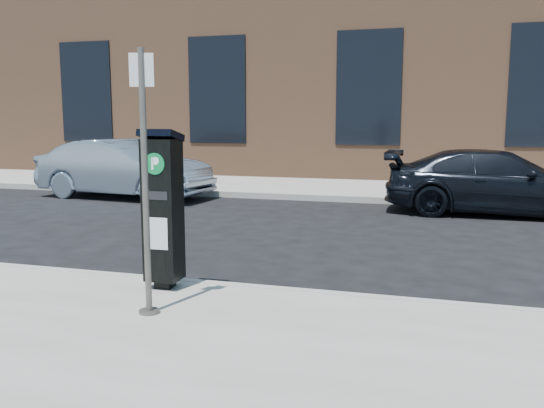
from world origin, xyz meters
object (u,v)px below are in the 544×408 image
at_px(sign_pole, 145,186).
at_px(car_dark, 498,182).
at_px(parking_kiosk, 163,207).
at_px(car_silver, 124,169).

height_order(sign_pole, car_dark, sign_pole).
distance_m(parking_kiosk, car_dark, 8.60).
bearing_deg(car_silver, sign_pole, -142.39).
xyz_separation_m(parking_kiosk, sign_pole, (0.26, -0.85, 0.35)).
bearing_deg(parking_kiosk, car_dark, 60.18).
height_order(parking_kiosk, sign_pole, sign_pole).
bearing_deg(parking_kiosk, sign_pole, -73.69).
bearing_deg(car_dark, parking_kiosk, 150.70).
bearing_deg(sign_pole, car_silver, 100.26).
distance_m(parking_kiosk, car_silver, 9.02).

